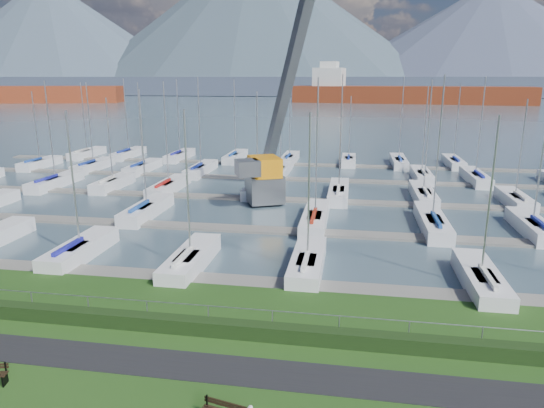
# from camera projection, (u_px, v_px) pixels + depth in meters

# --- Properties ---
(path) EXTENTS (160.00, 2.00, 0.04)m
(path) POSITION_uv_depth(u_px,v_px,m) (211.00, 368.00, 19.56)
(path) COLOR black
(path) RESTS_ON grass
(water) EXTENTS (800.00, 540.00, 0.20)m
(water) POSITION_uv_depth(u_px,v_px,m) (344.00, 100.00, 270.72)
(water) COLOR #455A65
(hedge) EXTENTS (80.00, 0.70, 0.70)m
(hedge) POSITION_uv_depth(u_px,v_px,m) (227.00, 329.00, 21.95)
(hedge) COLOR black
(hedge) RESTS_ON grass
(fence) EXTENTS (80.00, 0.04, 0.04)m
(fence) POSITION_uv_depth(u_px,v_px,m) (229.00, 307.00, 22.12)
(fence) COLOR gray
(fence) RESTS_ON grass
(foothill) EXTENTS (900.00, 80.00, 12.00)m
(foothill) POSITION_uv_depth(u_px,v_px,m) (347.00, 86.00, 335.93)
(foothill) COLOR #434D63
(foothill) RESTS_ON water
(mountains) EXTENTS (1190.00, 360.00, 115.00)m
(mountains) POSITION_uv_depth(u_px,v_px,m) (359.00, 33.00, 395.73)
(mountains) COLOR #3B4856
(mountains) RESTS_ON water
(docks) EXTENTS (90.00, 41.60, 0.25)m
(docks) POSITION_uv_depth(u_px,v_px,m) (295.00, 200.00, 47.30)
(docks) COLOR gray
(docks) RESTS_ON water
(crane) EXTENTS (7.99, 12.80, 22.35)m
(crane) POSITION_uv_depth(u_px,v_px,m) (271.00, 143.00, 46.05)
(crane) COLOR slate
(crane) RESTS_ON water
(cargo_ship_west) EXTENTS (99.70, 41.60, 21.50)m
(cargo_ship_west) POSITION_uv_depth(u_px,v_px,m) (6.00, 95.00, 232.81)
(cargo_ship_west) COLOR maroon
(cargo_ship_west) RESTS_ON water
(cargo_ship_mid) EXTENTS (109.82, 32.34, 21.50)m
(cargo_ship_mid) POSITION_uv_depth(u_px,v_px,m) (399.00, 95.00, 228.39)
(cargo_ship_mid) COLOR maroon
(cargo_ship_mid) RESTS_ON water
(sailboat_fleet) EXTENTS (74.95, 49.97, 13.01)m
(sailboat_fleet) POSITION_uv_depth(u_px,v_px,m) (279.00, 139.00, 48.96)
(sailboat_fleet) COLOR #1B2598
(sailboat_fleet) RESTS_ON water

